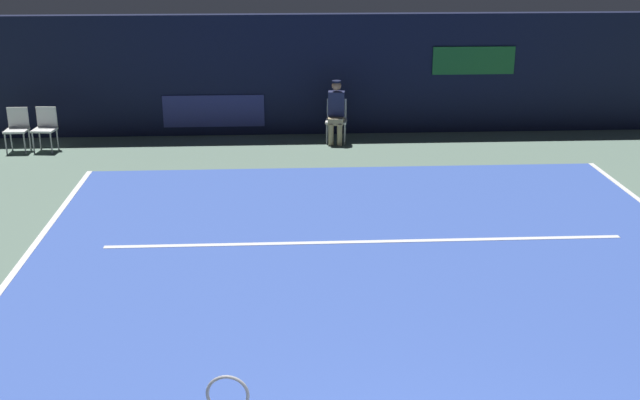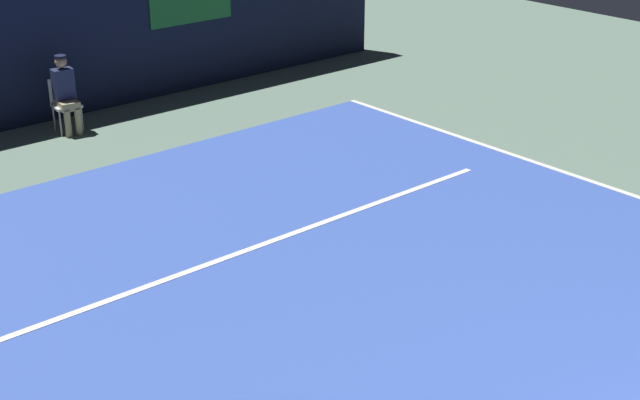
# 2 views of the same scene
# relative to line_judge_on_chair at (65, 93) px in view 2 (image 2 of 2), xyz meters

# --- Properties ---
(ground_plane) EXTENTS (29.79, 29.79, 0.00)m
(ground_plane) POSITION_rel_line_judge_on_chair_xyz_m (0.02, -7.65, -0.69)
(ground_plane) COLOR slate
(court_surface) EXTENTS (9.70, 11.56, 0.01)m
(court_surface) POSITION_rel_line_judge_on_chair_xyz_m (0.02, -7.65, -0.68)
(court_surface) COLOR #3856B2
(court_surface) RESTS_ON ground
(line_sideline_left) EXTENTS (0.10, 11.56, 0.01)m
(line_sideline_left) POSITION_rel_line_judge_on_chair_xyz_m (4.82, -7.65, -0.67)
(line_sideline_left) COLOR white
(line_sideline_left) RESTS_ON court_surface
(line_service) EXTENTS (7.56, 0.10, 0.01)m
(line_service) POSITION_rel_line_judge_on_chair_xyz_m (0.02, -5.62, -0.67)
(line_service) COLOR white
(line_service) RESTS_ON court_surface
(back_wall) EXTENTS (15.13, 0.33, 2.60)m
(back_wall) POSITION_rel_line_judge_on_chair_xyz_m (0.02, 0.90, 0.61)
(back_wall) COLOR #141933
(back_wall) RESTS_ON ground
(line_judge_on_chair) EXTENTS (0.49, 0.57, 1.32)m
(line_judge_on_chair) POSITION_rel_line_judge_on_chair_xyz_m (0.00, 0.00, 0.00)
(line_judge_on_chair) COLOR white
(line_judge_on_chair) RESTS_ON ground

